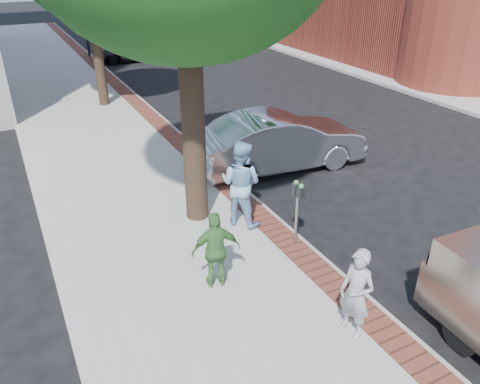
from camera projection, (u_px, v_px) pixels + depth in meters
ground at (258, 255)px, 10.00m from camera, size 120.00×120.00×0.00m
sidewalk at (103, 142)px, 15.66m from camera, size 5.00×60.00×0.15m
brick_strip at (165, 129)px, 16.51m from camera, size 0.60×60.00×0.01m
curb at (174, 130)px, 16.69m from camera, size 0.10×60.00×0.15m
sidewalk_far at (442, 85)px, 22.16m from camera, size 5.00×60.00×0.15m
signal_near at (84, 19)px, 26.65m from camera, size 0.70×0.15×3.80m
signal_far at (261, 8)px, 31.36m from camera, size 0.70×0.15×3.80m
parking_meter at (298, 200)px, 9.65m from camera, size 0.12×0.32×1.47m
person_gray at (356, 294)px, 7.41m from camera, size 0.51×0.66×1.61m
person_officer at (241, 184)px, 10.45m from camera, size 1.19×1.23×2.00m
person_green at (216, 250)px, 8.54m from camera, size 0.97×0.55×1.55m
sedan_silver at (279, 141)px, 13.60m from camera, size 5.19×2.15×1.67m
bg_car at (129, 50)px, 26.74m from camera, size 3.93×1.93×1.29m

